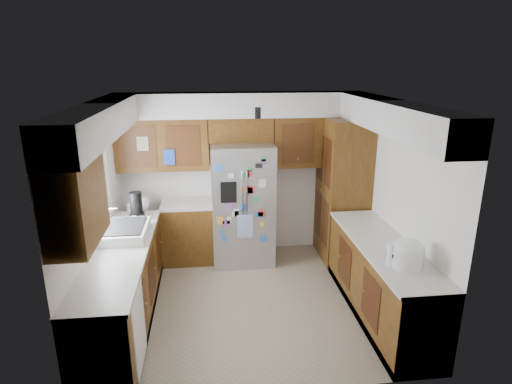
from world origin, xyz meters
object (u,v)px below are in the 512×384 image
pantry (342,190)px  rice_cooker (408,253)px  paper_towel (392,254)px  fridge (242,204)px

pantry → rice_cooker: bearing=-90.0°
paper_towel → fridge: bearing=121.7°
pantry → paper_towel: bearing=-93.9°
rice_cooker → paper_towel: 0.15m
pantry → rice_cooker: size_ratio=6.37×
rice_cooker → paper_towel: rice_cooker is taller
fridge → rice_cooker: 2.69m
paper_towel → pantry: bearing=86.1°
pantry → paper_towel: size_ratio=8.77×
pantry → fridge: 1.51m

